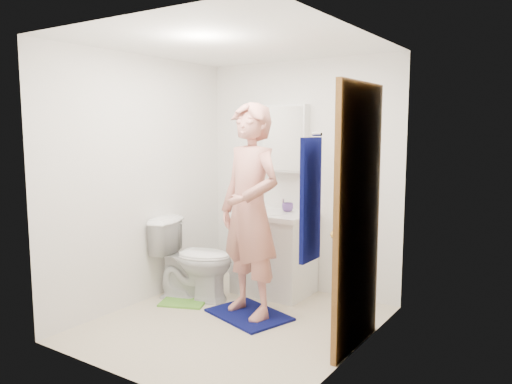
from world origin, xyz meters
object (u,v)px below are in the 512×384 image
vanity_cabinet (274,255)px  soap_dispenser (258,203)px  medicine_cabinet (286,138)px  toothbrush_cup (288,207)px  towel (310,200)px  toilet (194,259)px  man (250,211)px

vanity_cabinet → soap_dispenser: 0.57m
medicine_cabinet → toothbrush_cup: 0.72m
medicine_cabinet → toothbrush_cup: bearing=-51.8°
towel → toilet: size_ratio=0.98×
toothbrush_cup → towel: bearing=-55.7°
vanity_cabinet → toilet: toilet is taller
medicine_cabinet → toothbrush_cup: (0.10, -0.13, -0.70)m
medicine_cabinet → toilet: size_ratio=0.86×
vanity_cabinet → toilet: bearing=-134.1°
medicine_cabinet → vanity_cabinet: bearing=-90.0°
towel → soap_dispenser: bearing=133.4°
medicine_cabinet → toilet: 1.56m
medicine_cabinet → toilet: medicine_cabinet is taller
towel → toilet: towel is taller
soap_dispenser → man: bearing=-62.7°
toilet → man: man is taller
toothbrush_cup → man: bearing=-85.3°
vanity_cabinet → soap_dispenser: bearing=-149.5°
medicine_cabinet → soap_dispenser: (-0.14, -0.31, -0.66)m
medicine_cabinet → towel: bearing=-55.4°
vanity_cabinet → man: bearing=-76.2°
vanity_cabinet → toilet: 0.83m
soap_dispenser → man: 0.68m
toilet → man: size_ratio=0.43×
towel → soap_dispenser: (-1.32, 1.40, -0.31)m
soap_dispenser → toothbrush_cup: (0.25, 0.18, -0.05)m
toilet → medicine_cabinet: bearing=-50.1°
man → towel: bearing=-22.0°
medicine_cabinet → soap_dispenser: 0.74m
vanity_cabinet → toothbrush_cup: size_ratio=6.77×
man → toilet: bearing=-170.9°
toilet → soap_dispenser: bearing=-55.3°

